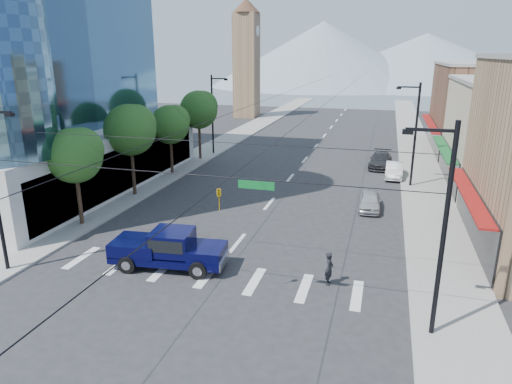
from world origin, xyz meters
TOP-DOWN VIEW (x-y plane):
  - ground at (0.00, 0.00)m, footprint 160.00×160.00m
  - sidewalk_left at (-12.00, 40.00)m, footprint 4.00×120.00m
  - sidewalk_right at (12.00, 40.00)m, footprint 4.00×120.00m
  - shop_far at (20.00, 40.00)m, footprint 12.00×18.00m
  - clock_tower at (-16.50, 62.00)m, footprint 4.80×4.80m
  - mountain_left at (-15.00, 150.00)m, footprint 80.00×80.00m
  - mountain_right at (20.00, 160.00)m, footprint 90.00×90.00m
  - tree_near at (-11.07, 6.10)m, footprint 3.65×3.64m
  - tree_midnear at (-11.07, 13.10)m, footprint 4.09×4.09m
  - tree_midfar at (-11.07, 20.10)m, footprint 3.65×3.64m
  - tree_far at (-11.07, 27.10)m, footprint 4.09×4.09m
  - signal_rig at (0.19, -1.00)m, footprint 21.80×0.20m
  - lamp_pole_nw at (-10.67, 30.00)m, footprint 2.00×0.25m
  - lamp_pole_ne at (10.67, 22.00)m, footprint 2.00×0.25m
  - pickup_truck at (-2.62, 1.85)m, footprint 6.52×2.98m
  - pedestrian at (6.11, 2.30)m, footprint 0.43×0.64m
  - parked_car_near at (7.60, 14.75)m, footprint 1.69×3.96m
  - parked_car_mid at (9.40, 24.87)m, footprint 1.59×4.39m
  - parked_car_far at (8.07, 28.68)m, footprint 2.42×5.32m

SIDE VIEW (x-z plane):
  - ground at x=0.00m, z-range 0.00..0.00m
  - sidewalk_left at x=-12.00m, z-range 0.00..0.15m
  - sidewalk_right at x=12.00m, z-range 0.00..0.15m
  - parked_car_near at x=7.60m, z-range 0.00..1.33m
  - parked_car_mid at x=9.40m, z-range 0.00..1.44m
  - parked_car_far at x=8.07m, z-range 0.00..1.51m
  - pedestrian at x=6.11m, z-range 0.00..1.74m
  - pickup_truck at x=-2.62m, z-range 0.04..2.19m
  - signal_rig at x=0.19m, z-range 0.14..9.14m
  - lamp_pole_nw at x=-10.67m, z-range 0.44..9.44m
  - lamp_pole_ne at x=10.67m, z-range 0.44..9.44m
  - tree_near at x=-11.07m, z-range 1.64..8.34m
  - tree_midfar at x=-11.07m, z-range 1.64..8.34m
  - shop_far at x=20.00m, z-range 0.00..10.00m
  - tree_midnear at x=-11.07m, z-range 1.83..9.35m
  - tree_far at x=-11.07m, z-range 1.83..9.35m
  - mountain_right at x=20.00m, z-range 0.00..18.00m
  - clock_tower at x=-16.50m, z-range 0.44..20.84m
  - mountain_left at x=-15.00m, z-range 0.00..22.00m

